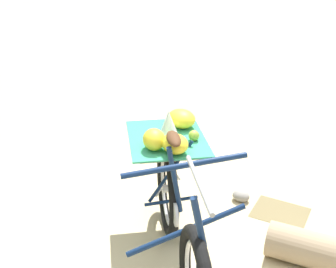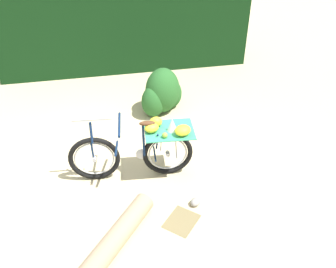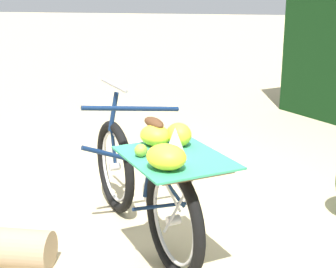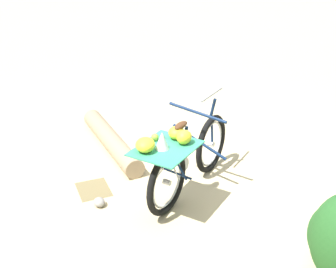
{
  "view_description": "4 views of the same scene",
  "coord_description": "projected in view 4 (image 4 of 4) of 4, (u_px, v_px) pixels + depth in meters",
  "views": [
    {
      "loc": [
        -1.03,
        1.75,
        2.04
      ],
      "look_at": [
        0.27,
        -0.64,
        0.8
      ],
      "focal_mm": 44.65,
      "sensor_mm": 36.0,
      "label": 1
    },
    {
      "loc": [
        -3.24,
        -2.67,
        3.5
      ],
      "look_at": [
        0.19,
        -0.65,
        0.77
      ],
      "focal_mm": 37.88,
      "sensor_mm": 36.0,
      "label": 2
    },
    {
      "loc": [
        0.79,
        -3.34,
        1.73
      ],
      "look_at": [
        0.24,
        -0.68,
        0.93
      ],
      "focal_mm": 53.93,
      "sensor_mm": 36.0,
      "label": 3
    },
    {
      "loc": [
        4.03,
        -2.11,
        2.84
      ],
      "look_at": [
        0.19,
        -0.57,
        0.89
      ],
      "focal_mm": 48.38,
      "sensor_mm": 36.0,
      "label": 4
    }
  ],
  "objects": [
    {
      "name": "bicycle",
      "position": [
        185.0,
        156.0,
        4.99
      ],
      "size": [
        1.31,
        1.6,
        1.03
      ],
      "rotation": [
        0.0,
        0.0,
        2.22
      ],
      "color": "black",
      "rests_on": "ground_plane"
    },
    {
      "name": "path_stone",
      "position": [
        99.0,
        202.0,
        4.96
      ],
      "size": [
        0.15,
        0.13,
        0.09
      ],
      "primitive_type": "ellipsoid",
      "color": "gray",
      "rests_on": "ground_plane"
    },
    {
      "name": "ground_plane",
      "position": [
        207.0,
        188.0,
        5.3
      ],
      "size": [
        60.0,
        60.0,
        0.0
      ],
      "primitive_type": "plane",
      "color": "#C6B284"
    },
    {
      "name": "fallen_log",
      "position": [
        111.0,
        141.0,
        6.16
      ],
      "size": [
        1.79,
        0.36,
        0.25
      ],
      "primitive_type": "cylinder",
      "rotation": [
        0.0,
        1.57,
        0.06
      ],
      "color": "#9E8466",
      "rests_on": "ground_plane"
    },
    {
      "name": "leaf_litter_patch",
      "position": [
        94.0,
        189.0,
        5.28
      ],
      "size": [
        0.44,
        0.36,
        0.01
      ],
      "primitive_type": "cube",
      "color": "olive",
      "rests_on": "ground_plane"
    }
  ]
}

